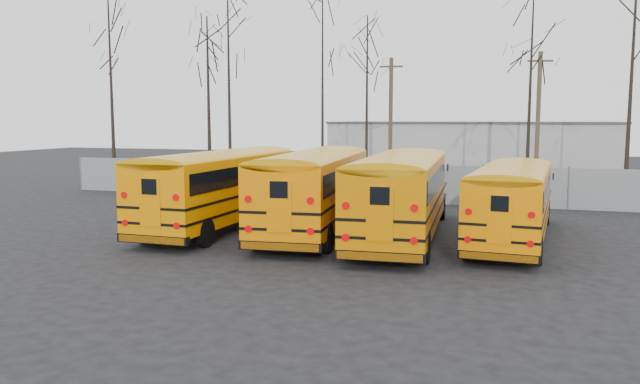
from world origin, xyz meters
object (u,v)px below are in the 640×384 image
(bus_d, at_px, (512,196))
(utility_pole_right, at_px, (538,120))
(bus_a, at_px, (222,182))
(bus_b, at_px, (316,184))
(utility_pole_left, at_px, (391,122))
(bus_c, at_px, (401,189))

(bus_d, height_order, utility_pole_right, utility_pole_right)
(bus_d, relative_size, utility_pole_right, 1.23)
(bus_a, height_order, bus_b, bus_b)
(bus_b, bearing_deg, utility_pole_left, 85.83)
(bus_d, xyz_separation_m, utility_pole_left, (-7.50, 15.92, 2.51))
(bus_b, relative_size, bus_c, 1.01)
(bus_c, distance_m, utility_pole_left, 17.12)
(bus_c, height_order, utility_pole_right, utility_pole_right)
(utility_pole_left, bearing_deg, utility_pole_right, 2.26)
(bus_a, xyz_separation_m, utility_pole_left, (3.51, 16.34, 2.32))
(bus_c, bearing_deg, utility_pole_right, 70.61)
(utility_pole_left, xyz_separation_m, utility_pole_right, (8.70, 0.82, 0.10))
(bus_b, xyz_separation_m, bus_d, (7.18, 0.17, -0.22))
(bus_c, relative_size, utility_pole_right, 1.38)
(bus_d, bearing_deg, utility_pole_left, 119.18)
(bus_a, distance_m, bus_b, 3.84)
(bus_c, distance_m, bus_d, 3.86)
(bus_a, relative_size, bus_c, 0.99)
(bus_a, relative_size, bus_b, 0.97)
(bus_a, relative_size, bus_d, 1.11)
(bus_b, xyz_separation_m, utility_pole_right, (8.39, 16.91, 2.38))
(utility_pole_right, bearing_deg, bus_a, -139.77)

